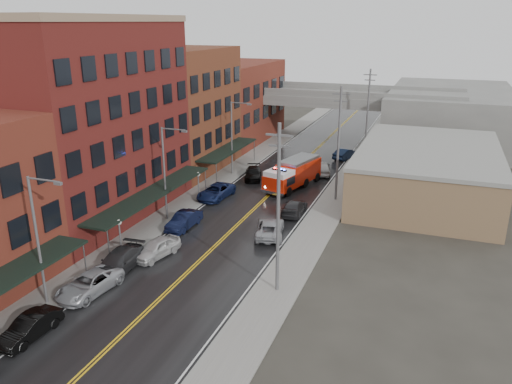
% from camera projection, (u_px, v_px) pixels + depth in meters
% --- Properties ---
extents(road, '(11.00, 160.00, 0.02)m').
position_uv_depth(road, '(255.00, 208.00, 50.86)').
color(road, black).
rests_on(road, ground).
extents(sidewalk_left, '(3.00, 160.00, 0.15)m').
position_uv_depth(sidewalk_left, '(191.00, 199.00, 53.24)').
color(sidewalk_left, slate).
rests_on(sidewalk_left, ground).
extents(sidewalk_right, '(3.00, 160.00, 0.15)m').
position_uv_depth(sidewalk_right, '(326.00, 216.00, 48.44)').
color(sidewalk_right, slate).
rests_on(sidewalk_right, ground).
extents(curb_left, '(0.30, 160.00, 0.15)m').
position_uv_depth(curb_left, '(205.00, 201.00, 52.70)').
color(curb_left, gray).
rests_on(curb_left, ground).
extents(curb_right, '(0.30, 160.00, 0.15)m').
position_uv_depth(curb_right, '(309.00, 214.00, 48.98)').
color(curb_right, gray).
rests_on(curb_right, ground).
extents(brick_building_b, '(9.00, 20.00, 18.00)m').
position_uv_depth(brick_building_b, '(95.00, 124.00, 46.11)').
color(brick_building_b, maroon).
rests_on(brick_building_b, ground).
extents(brick_building_c, '(9.00, 15.00, 15.00)m').
position_uv_depth(brick_building_c, '(185.00, 110.00, 62.11)').
color(brick_building_c, brown).
rests_on(brick_building_c, ground).
extents(brick_building_far, '(9.00, 20.00, 12.00)m').
position_uv_depth(brick_building_far, '(238.00, 102.00, 78.12)').
color(brick_building_far, maroon).
rests_on(brick_building_far, ground).
extents(tan_building, '(14.00, 22.00, 5.00)m').
position_uv_depth(tan_building, '(427.00, 174.00, 53.66)').
color(tan_building, olive).
rests_on(tan_building, ground).
extents(right_far_block, '(18.00, 30.00, 8.00)m').
position_uv_depth(right_far_block, '(449.00, 114.00, 79.12)').
color(right_far_block, slate).
rests_on(right_far_block, ground).
extents(awning_1, '(2.60, 18.00, 3.09)m').
position_uv_depth(awning_1, '(153.00, 193.00, 46.15)').
color(awning_1, black).
rests_on(awning_1, ground).
extents(awning_2, '(2.60, 13.00, 3.09)m').
position_uv_depth(awning_2, '(228.00, 150.00, 61.67)').
color(awning_2, black).
rests_on(awning_2, ground).
extents(globe_lamp_1, '(0.44, 0.44, 3.12)m').
position_uv_depth(globe_lamp_1, '(119.00, 229.00, 39.80)').
color(globe_lamp_1, '#59595B').
rests_on(globe_lamp_1, ground).
extents(globe_lamp_2, '(0.44, 0.44, 3.12)m').
position_uv_depth(globe_lamp_2, '(198.00, 180.00, 52.22)').
color(globe_lamp_2, '#59595B').
rests_on(globe_lamp_2, ground).
extents(street_lamp_0, '(2.64, 0.22, 9.00)m').
position_uv_depth(street_lamp_0, '(39.00, 234.00, 31.83)').
color(street_lamp_0, '#59595B').
rests_on(street_lamp_0, ground).
extents(street_lamp_1, '(2.64, 0.22, 9.00)m').
position_uv_depth(street_lamp_1, '(166.00, 168.00, 46.01)').
color(street_lamp_1, '#59595B').
rests_on(street_lamp_1, ground).
extents(street_lamp_2, '(2.64, 0.22, 9.00)m').
position_uv_depth(street_lamp_2, '(234.00, 133.00, 60.20)').
color(street_lamp_2, '#59595B').
rests_on(street_lamp_2, ground).
extents(utility_pole_0, '(1.80, 0.24, 12.00)m').
position_uv_depth(utility_pole_0, '(278.00, 207.00, 33.15)').
color(utility_pole_0, '#59595B').
rests_on(utility_pole_0, ground).
extents(utility_pole_1, '(1.80, 0.24, 12.00)m').
position_uv_depth(utility_pole_1, '(339.00, 142.00, 50.88)').
color(utility_pole_1, '#59595B').
rests_on(utility_pole_1, ground).
extents(utility_pole_2, '(1.80, 0.24, 12.00)m').
position_uv_depth(utility_pole_2, '(368.00, 111.00, 68.62)').
color(utility_pole_2, '#59595B').
rests_on(utility_pole_2, ground).
extents(overpass, '(40.00, 10.00, 7.50)m').
position_uv_depth(overpass, '(327.00, 103.00, 77.30)').
color(overpass, slate).
rests_on(overpass, ground).
extents(fire_truck, '(5.05, 9.01, 3.14)m').
position_uv_depth(fire_truck, '(293.00, 173.00, 56.57)').
color(fire_truck, '#B71C08').
rests_on(fire_truck, ground).
extents(parked_car_left_1, '(1.58, 4.26, 1.39)m').
position_uv_depth(parked_car_left_1, '(30.00, 327.00, 29.82)').
color(parked_car_left_1, black).
rests_on(parked_car_left_1, ground).
extents(parked_car_left_2, '(2.92, 5.37, 1.43)m').
position_uv_depth(parked_car_left_2, '(89.00, 284.00, 34.72)').
color(parked_car_left_2, '#9D9FA4').
rests_on(parked_car_left_2, ground).
extents(parked_car_left_3, '(2.62, 5.56, 1.57)m').
position_uv_depth(parked_car_left_3, '(118.00, 262.00, 37.74)').
color(parked_car_left_3, '#27272A').
rests_on(parked_car_left_3, ground).
extents(parked_car_left_4, '(2.75, 4.74, 1.52)m').
position_uv_depth(parked_car_left_4, '(156.00, 248.00, 40.10)').
color(parked_car_left_4, '#BBBBBB').
rests_on(parked_car_left_4, ground).
extents(parked_car_left_5, '(1.75, 4.58, 1.49)m').
position_uv_depth(parked_car_left_5, '(184.00, 220.00, 45.66)').
color(parked_car_left_5, black).
rests_on(parked_car_left_5, ground).
extents(parked_car_left_6, '(2.87, 5.48, 1.47)m').
position_uv_depth(parked_car_left_6, '(216.00, 192.00, 53.42)').
color(parked_car_left_6, '#131F49').
rests_on(parked_car_left_6, ground).
extents(parked_car_left_7, '(3.24, 5.01, 1.35)m').
position_uv_depth(parked_car_left_7, '(253.00, 173.00, 60.02)').
color(parked_car_left_7, black).
rests_on(parked_car_left_7, ground).
extents(parked_car_right_0, '(3.59, 5.58, 1.43)m').
position_uv_depth(parked_car_right_0, '(270.00, 228.00, 44.07)').
color(parked_car_right_0, '#999BA0').
rests_on(parked_car_right_0, ground).
extents(parked_car_right_1, '(2.19, 4.83, 1.37)m').
position_uv_depth(parked_car_right_1, '(294.00, 207.00, 49.10)').
color(parked_car_right_1, '#242426').
rests_on(parked_car_right_1, ground).
extents(parked_car_right_2, '(3.19, 5.27, 1.68)m').
position_uv_depth(parked_car_right_2, '(322.00, 167.00, 61.85)').
color(parked_car_right_2, '#B6B6B6').
rests_on(parked_car_right_2, ground).
extents(parked_car_right_3, '(2.98, 4.74, 1.47)m').
position_uv_depth(parked_car_right_3, '(346.00, 154.00, 68.67)').
color(parked_car_right_3, black).
rests_on(parked_car_right_3, ground).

